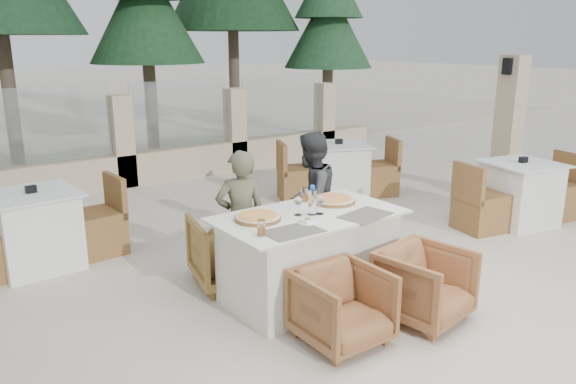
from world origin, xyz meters
TOP-DOWN VIEW (x-y plane):
  - ground at (0.00, 0.00)m, footprint 80.00×80.00m
  - sand_patch at (0.00, 14.00)m, footprint 30.00×16.00m
  - perimeter_wall_far at (0.00, 4.80)m, footprint 10.00×0.34m
  - lantern_pillar at (4.20, 1.00)m, footprint 0.34×0.34m
  - pine_centre at (1.50, 7.20)m, footprint 2.20×2.20m
  - pine_far_right at (5.50, 6.50)m, footprint 1.98×1.98m
  - dining_table at (-0.11, 0.06)m, footprint 1.60×0.90m
  - placemat_near_left at (-0.49, -0.21)m, footprint 0.46×0.31m
  - placemat_near_right at (0.25, -0.25)m, footprint 0.50×0.38m
  - pizza_left at (-0.55, 0.19)m, footprint 0.41×0.41m
  - pizza_right at (0.29, 0.21)m, footprint 0.42×0.42m
  - water_bottle at (-0.10, 0.04)m, footprint 0.08×0.08m
  - wine_glass_centre at (-0.21, 0.10)m, footprint 0.08×0.08m
  - wine_glass_near at (-0.04, 0.01)m, footprint 0.10×0.10m
  - beer_glass_left at (-0.74, -0.14)m, footprint 0.07×0.07m
  - beer_glass_right at (0.09, 0.39)m, footprint 0.08×0.08m
  - olive_dish at (-0.27, -0.12)m, footprint 0.11×0.11m
  - armchair_far_left at (-0.49, 0.74)m, footprint 0.83×0.85m
  - armchair_far_right at (0.50, 0.88)m, footprint 0.78×0.79m
  - armchair_near_left at (-0.38, -0.68)m, footprint 0.62×0.64m
  - armchair_near_right at (0.40, -0.80)m, footprint 0.73×0.75m
  - diner_left at (-0.43, 0.66)m, footprint 0.53×0.42m
  - diner_right at (0.42, 0.72)m, footprint 0.79×0.71m
  - bg_table_a at (-1.86, 2.19)m, footprint 1.68×0.90m
  - bg_table_b at (2.27, 2.40)m, footprint 1.83×1.41m
  - bg_table_c at (3.25, 0.16)m, footprint 1.77×1.13m

SIDE VIEW (x-z plane):
  - ground at x=0.00m, z-range 0.00..0.00m
  - sand_patch at x=0.00m, z-range 0.00..0.01m
  - armchair_far_right at x=0.50m, z-range 0.00..0.55m
  - armchair_near_left at x=-0.38m, z-range 0.00..0.57m
  - armchair_near_right at x=0.40m, z-range 0.00..0.60m
  - armchair_far_left at x=-0.49m, z-range 0.00..0.65m
  - dining_table at x=-0.11m, z-range 0.00..0.77m
  - bg_table_a at x=-1.86m, z-range 0.00..0.77m
  - bg_table_b at x=2.27m, z-range 0.00..0.77m
  - bg_table_c at x=3.25m, z-range 0.00..0.77m
  - diner_left at x=-0.43m, z-range 0.00..1.27m
  - diner_right at x=0.42m, z-range 0.00..1.34m
  - placemat_near_left at x=-0.49m, z-range 0.77..0.77m
  - placemat_near_right at x=0.25m, z-range 0.77..0.77m
  - olive_dish at x=-0.27m, z-range 0.77..0.81m
  - pizza_left at x=-0.55m, z-range 0.77..0.82m
  - pizza_right at x=0.29m, z-range 0.77..0.82m
  - perimeter_wall_far at x=0.00m, z-range 0.00..1.60m
  - beer_glass_left at x=-0.74m, z-range 0.77..0.89m
  - beer_glass_right at x=0.09m, z-range 0.77..0.90m
  - wine_glass_centre at x=-0.21m, z-range 0.77..0.95m
  - wine_glass_near at x=-0.04m, z-range 0.77..0.95m
  - water_bottle at x=-0.10m, z-range 0.77..1.03m
  - lantern_pillar at x=4.20m, z-range 0.00..2.00m
  - pine_far_right at x=5.50m, z-range 0.00..4.50m
  - pine_centre at x=1.50m, z-range 0.00..5.00m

